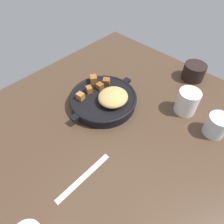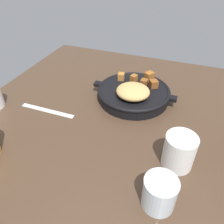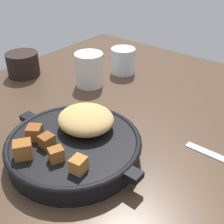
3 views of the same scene
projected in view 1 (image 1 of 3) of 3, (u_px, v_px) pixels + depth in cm
name	position (u px, v px, depth cm)	size (l,w,h in cm)	color
ground_plane	(125.00, 127.00, 69.88)	(94.19, 97.46, 2.40)	#473323
cast_iron_skillet	(104.00, 99.00, 73.38)	(29.17, 24.83, 7.81)	black
butter_knife	(84.00, 177.00, 56.16)	(19.04, 1.60, 0.36)	silver
water_glass_short	(217.00, 125.00, 64.02)	(7.07, 7.07, 7.42)	silver
coffee_mug_dark	(194.00, 72.00, 83.53)	(9.06, 9.06, 6.68)	black
ceramic_mug_white	(187.00, 102.00, 70.04)	(7.52, 7.52, 8.98)	silver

